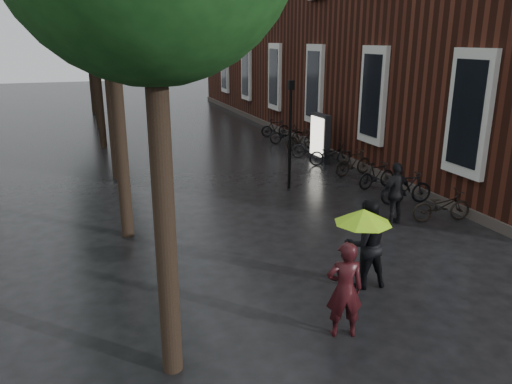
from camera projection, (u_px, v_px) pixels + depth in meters
name	position (u px, v px, depth m)	size (l,w,h in m)	color
ground	(422.00, 354.00, 8.34)	(120.00, 120.00, 0.00)	black
brick_building	(368.00, 20.00, 27.44)	(10.20, 33.20, 12.00)	#38160F
street_trees	(96.00, 4.00, 19.53)	(4.33, 34.03, 8.91)	black
person_burgundy	(345.00, 290.00, 8.62)	(0.65, 0.43, 1.78)	black
person_black	(366.00, 244.00, 10.38)	(0.93, 0.73, 1.92)	black
lime_umbrella	(363.00, 216.00, 9.18)	(1.08, 1.08, 1.59)	black
pedestrian_walking	(396.00, 193.00, 13.98)	(1.04, 0.43, 1.77)	black
parked_bicycles	(334.00, 156.00, 20.29)	(2.04, 14.39, 1.05)	black
ad_lightbox	(320.00, 137.00, 21.26)	(0.31, 1.33, 2.01)	black
lamp_post	(290.00, 124.00, 16.86)	(0.19, 0.19, 3.73)	black
cycle_sign	(120.00, 113.00, 22.82)	(0.14, 0.49, 2.69)	#262628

